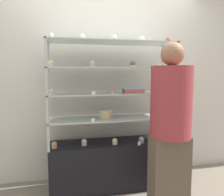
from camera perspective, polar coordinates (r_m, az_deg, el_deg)
name	(u,v)px	position (r m, az deg, el deg)	size (l,w,h in m)	color
ground_plane	(112,186)	(2.95, 0.00, -21.97)	(20.00, 20.00, 0.00)	gray
back_wall	(106,81)	(2.95, -1.45, 4.44)	(8.00, 0.05, 2.60)	silver
display_base	(112,164)	(2.82, 0.00, -16.88)	(1.49, 0.43, 0.57)	black
display_riser_lower	(112,119)	(2.65, 0.00, -5.55)	(1.49, 0.43, 0.30)	#B7B7BC
display_riser_middle	(112,94)	(2.61, 0.00, 0.92)	(1.49, 0.43, 0.30)	#B7B7BC
display_riser_upper	(112,69)	(2.60, 0.00, 7.53)	(1.49, 0.43, 0.30)	#B7B7BC
display_riser_top	(112,43)	(2.62, 0.00, 14.10)	(1.49, 0.43, 0.30)	#B7B7BC
layer_cake_centerpiece	(105,114)	(2.61, -1.72, -4.20)	(0.16, 0.16, 0.10)	#DBBC84
sheet_cake_frosted	(133,90)	(2.65, 5.55, 1.99)	(0.24, 0.14, 0.06)	#C66660
cupcake_0	(54,145)	(2.58, -14.85, -11.78)	(0.06, 0.06, 0.08)	#CCB28C
cupcake_1	(84,142)	(2.61, -7.26, -11.41)	(0.06, 0.06, 0.08)	white
cupcake_2	(115,141)	(2.62, 0.74, -11.27)	(0.06, 0.06, 0.08)	beige
cupcake_3	(141,140)	(2.70, 7.69, -10.79)	(0.06, 0.06, 0.08)	#CCB28C
cupcake_4	(167,137)	(2.86, 14.22, -9.93)	(0.06, 0.06, 0.08)	white
price_tag_0	(139,144)	(2.61, 7.11, -11.72)	(0.04, 0.00, 0.04)	white
cupcake_5	(52,119)	(2.50, -15.46, -5.38)	(0.05, 0.05, 0.07)	#CCB28C
cupcake_6	(168,114)	(2.80, 14.46, -4.10)	(0.05, 0.05, 0.07)	white
price_tag_1	(93,120)	(2.41, -4.96, -5.79)	(0.04, 0.00, 0.04)	white
cupcake_7	(51,92)	(2.50, -15.54, 1.58)	(0.05, 0.05, 0.06)	beige
cupcake_8	(113,91)	(2.56, 0.18, 1.92)	(0.05, 0.05, 0.06)	beige
cupcake_9	(167,90)	(2.77, 14.11, 2.05)	(0.05, 0.05, 0.06)	beige
price_tag_2	(94,93)	(2.37, -4.85, 1.33)	(0.04, 0.00, 0.04)	white
cupcake_10	(51,64)	(2.49, -15.68, 8.61)	(0.07, 0.07, 0.08)	white
cupcake_11	(92,64)	(2.52, -5.22, 8.80)	(0.07, 0.07, 0.08)	beige
cupcake_12	(133,64)	(2.59, 5.44, 8.72)	(0.07, 0.07, 0.08)	white
cupcake_13	(170,65)	(2.71, 14.89, 8.43)	(0.07, 0.07, 0.08)	#CCB28C
price_tag_3	(160,66)	(2.57, 12.38, 8.29)	(0.04, 0.00, 0.04)	white
cupcake_14	(51,36)	(2.53, -15.63, 15.32)	(0.06, 0.06, 0.07)	white
cupcake_15	(82,37)	(2.53, -7.77, 15.48)	(0.06, 0.06, 0.07)	#CCB28C
cupcake_16	(114,38)	(2.56, 0.61, 15.43)	(0.06, 0.06, 0.07)	#CCB28C
cupcake_17	(142,39)	(2.68, 7.85, 14.97)	(0.06, 0.06, 0.07)	white
cupcake_18	(168,40)	(2.81, 14.43, 14.40)	(0.06, 0.06, 0.07)	white
price_tag_4	(150,38)	(2.55, 9.85, 15.14)	(0.04, 0.00, 0.04)	white
donut_glazed	(83,40)	(2.64, -7.70, 14.76)	(0.13, 0.13, 0.04)	#EFE5CC
customer_figure	(170,125)	(2.21, 14.99, -6.72)	(0.40, 0.40, 1.69)	brown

